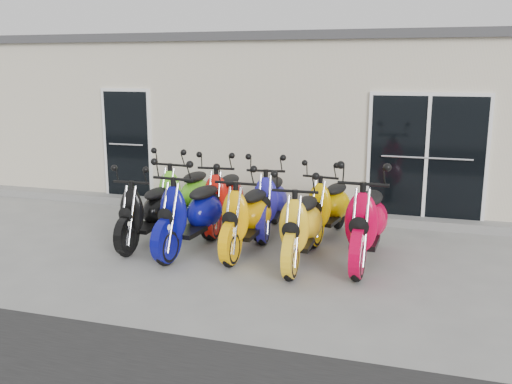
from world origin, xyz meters
TOP-DOWN VIEW (x-y plane):
  - ground at (0.00, 0.00)m, footprint 80.00×80.00m
  - building at (0.00, 5.20)m, footprint 14.00×6.00m
  - roof_cap at (0.00, 5.20)m, footprint 14.20×6.20m
  - front_step at (0.00, 2.02)m, footprint 14.00×0.40m
  - door_left at (-3.20, 2.17)m, footprint 1.07×0.08m
  - door_right at (2.60, 2.17)m, footprint 2.02×0.08m
  - scooter_front_black at (-1.51, -0.31)m, footprint 0.68×1.81m
  - scooter_front_blue at (-0.72, -0.41)m, footprint 0.93×2.07m
  - scooter_front_orange_a at (0.11, -0.23)m, footprint 0.76×1.95m
  - scooter_front_orange_b at (0.99, -0.49)m, footprint 0.75×1.95m
  - scooter_front_red at (1.86, -0.20)m, footprint 0.81×2.11m
  - scooter_back_green at (-1.38, 0.83)m, footprint 0.86×2.00m
  - scooter_back_red at (-0.65, 0.84)m, footprint 0.85×1.96m
  - scooter_back_blue at (0.17, 0.84)m, footprint 0.92×1.99m
  - scooter_back_yellow at (1.13, 0.90)m, footprint 0.93×1.89m

SIDE VIEW (x-z plane):
  - ground at x=0.00m, z-range 0.00..0.00m
  - front_step at x=0.00m, z-range 0.00..0.15m
  - scooter_front_black at x=-1.51m, z-range 0.00..1.33m
  - scooter_back_yellow at x=1.13m, z-range 0.00..1.33m
  - scooter_back_red at x=-0.65m, z-range 0.00..1.41m
  - scooter_back_blue at x=0.17m, z-range 0.00..1.42m
  - scooter_front_orange_b at x=0.99m, z-range 0.00..1.42m
  - scooter_front_orange_a at x=0.11m, z-range 0.00..1.42m
  - scooter_back_green at x=-1.38m, z-range 0.00..1.44m
  - scooter_front_blue at x=-0.72m, z-range 0.00..1.49m
  - scooter_front_red at x=1.86m, z-range 0.00..1.55m
  - door_left at x=-3.20m, z-range 0.15..2.37m
  - door_right at x=2.60m, z-range 0.15..2.37m
  - building at x=0.00m, z-range 0.00..3.20m
  - roof_cap at x=0.00m, z-range 3.20..3.36m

